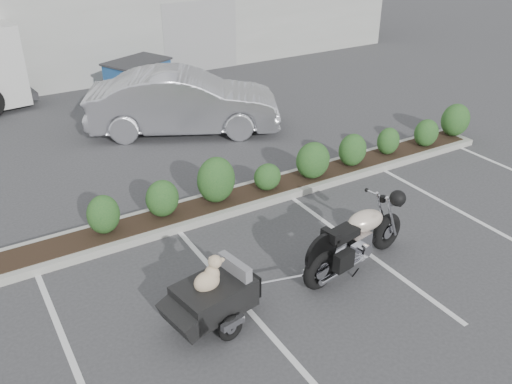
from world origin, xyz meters
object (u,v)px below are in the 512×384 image
motorcycle (357,240)px  sedan (184,102)px  pet_trailer (213,295)px  dumpster (138,80)px

motorcycle → sedan: sedan is taller
pet_trailer → dumpster: bearing=65.4°
motorcycle → pet_trailer: size_ratio=1.23×
motorcycle → pet_trailer: 2.79m
pet_trailer → sedan: bearing=58.6°
pet_trailer → dumpster: size_ratio=0.88×
dumpster → sedan: bearing=-112.4°
sedan → dumpster: size_ratio=2.26×
pet_trailer → dumpster: (2.82, 10.89, 0.14)m
sedan → dumpster: 3.40m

